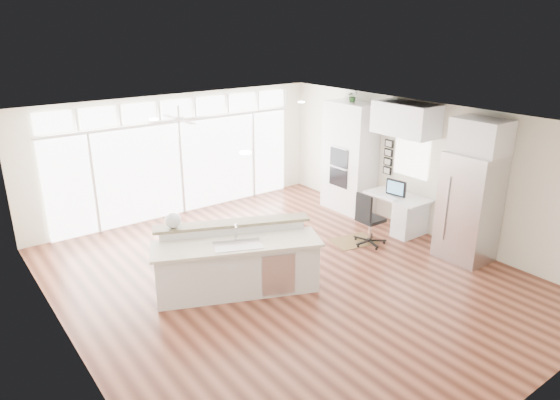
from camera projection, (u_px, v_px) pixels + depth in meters
floor at (287, 278)px, 8.60m from camera, size 7.00×8.00×0.02m
ceiling at (288, 122)px, 7.69m from camera, size 7.00×8.00×0.02m
wall_back at (179, 155)px, 11.16m from camera, size 7.00×0.04×2.70m
wall_front at (524, 311)px, 5.13m from camera, size 7.00×0.04×2.70m
wall_left at (64, 262)px, 6.17m from camera, size 0.04×8.00×2.70m
wall_right at (424, 168)px, 10.12m from camera, size 0.04×8.00×2.70m
glass_wall at (181, 168)px, 11.21m from camera, size 5.80×0.06×2.08m
transom_row at (177, 109)px, 10.77m from camera, size 5.90×0.06×0.40m
desk_window at (412, 156)px, 10.25m from camera, size 0.04×0.85×0.85m
ceiling_fan at (179, 114)px, 9.59m from camera, size 1.16×1.16×0.32m
recessed_lights at (280, 121)px, 7.85m from camera, size 3.40×3.00×0.02m
oven_cabinet at (350, 158)px, 11.32m from camera, size 0.64×1.20×2.50m
desk_nook at (397, 213)px, 10.46m from camera, size 0.72×1.30×0.76m
upper_cabinets at (406, 119)px, 9.82m from camera, size 0.64×1.30×0.64m
refrigerator at (469, 207)px, 9.00m from camera, size 0.76×0.90×2.00m
fridge_cabinet at (481, 136)px, 8.59m from camera, size 0.64×0.90×0.60m
framed_photos at (388, 157)px, 10.77m from camera, size 0.06×0.22×0.80m
kitchen_island at (237, 262)px, 7.97m from camera, size 2.85×1.98×1.06m
rug at (353, 241)px, 10.00m from camera, size 0.95×0.77×0.01m
office_chair at (371, 219)px, 9.72m from camera, size 0.56×0.52×1.07m
fishbowl at (173, 220)px, 7.91m from camera, size 0.35×0.35×0.26m
monitor at (396, 188)px, 10.23m from camera, size 0.14×0.46×0.37m
keyboard at (390, 198)px, 10.19m from camera, size 0.18×0.37×0.02m
potted_plant at (352, 97)px, 10.87m from camera, size 0.25×0.27×0.21m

